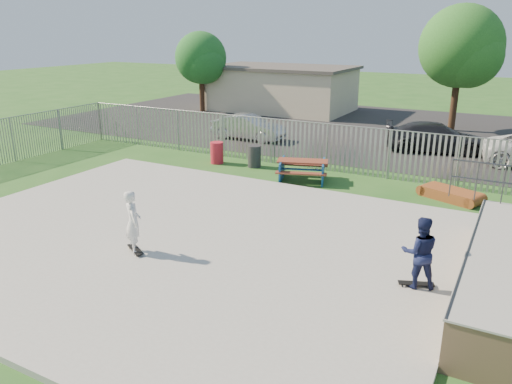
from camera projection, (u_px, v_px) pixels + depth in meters
The scene contains 17 objects.
ground at pixel (179, 240), 14.25m from camera, with size 120.00×120.00×0.00m, color #26581E.
concrete_slab at pixel (179, 238), 14.23m from camera, with size 15.00×12.00×0.15m, color #9D9D98.
fence at pixel (281, 173), 17.31m from camera, with size 26.04×16.02×2.00m.
picnic_table at pixel (302, 170), 19.74m from camera, with size 2.39×2.17×0.83m.
funbox at pixel (451, 194), 17.61m from camera, with size 2.07×1.56×0.37m.
trash_bin_red at pixel (217, 153), 22.29m from camera, with size 0.58×0.58×0.96m, color red.
trash_bin_grey at pixel (254, 156), 21.69m from camera, with size 0.57×0.57×0.95m, color #272629.
parking_lot at pixel (370, 129), 30.10m from camera, with size 40.00×18.00×0.02m, color black.
car_silver at pixel (248, 127), 27.00m from camera, with size 1.41×4.04×1.33m, color #A7A7AB.
car_dark at pixel (436, 137), 24.29m from camera, with size 1.96×4.83×1.40m, color black.
building at pixel (280, 88), 36.58m from camera, with size 10.40×6.40×3.20m.
tree_left at pixel (201, 58), 35.37m from camera, with size 3.65×3.65×5.63m.
tree_mid at pixel (461, 47), 28.08m from camera, with size 4.62×4.62×7.13m.
skateboard_a at pixel (416, 284), 11.40m from camera, with size 0.82×0.48×0.08m.
skateboard_b at pixel (135, 250), 13.17m from camera, with size 0.79×0.57×0.08m.
skater_navy at pixel (420, 252), 11.15m from camera, with size 0.82×0.64×1.69m, color #151C44.
skater_white at pixel (133, 222), 12.91m from camera, with size 0.62×0.40×1.69m, color silver.
Camera 1 is at (8.21, -10.46, 5.75)m, focal length 35.00 mm.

